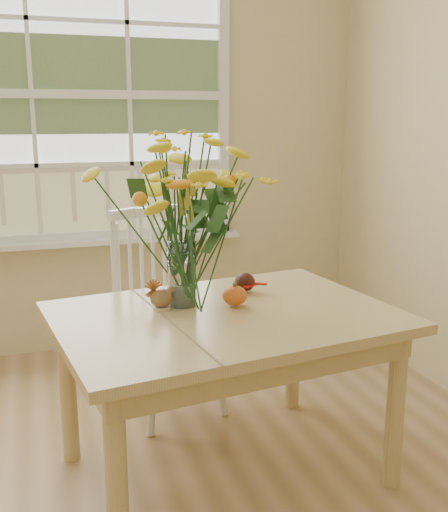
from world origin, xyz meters
name	(u,v)px	position (x,y,z in m)	size (l,w,h in m)	color
wall_back	(34,130)	(0.00, 2.25, 1.35)	(4.00, 0.02, 2.70)	beige
window	(32,97)	(0.00, 2.21, 1.53)	(2.42, 0.12, 1.74)	silver
dining_table	(226,335)	(0.65, 0.67, 0.59)	(1.40, 1.08, 0.69)	tan
windsor_chair	(163,301)	(0.54, 1.34, 0.55)	(0.54, 0.53, 0.97)	white
flower_vase	(181,209)	(0.51, 0.82, 1.07)	(0.54, 0.54, 0.65)	white
pumpkin	(235,297)	(0.71, 0.74, 0.72)	(0.10, 0.10, 0.08)	#CB5417
turkey_figurine	(162,298)	(0.42, 0.78, 0.73)	(0.10, 0.07, 0.11)	#CCB78C
dark_gourd	(245,283)	(0.81, 0.91, 0.73)	(0.13, 0.09, 0.08)	#38160F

